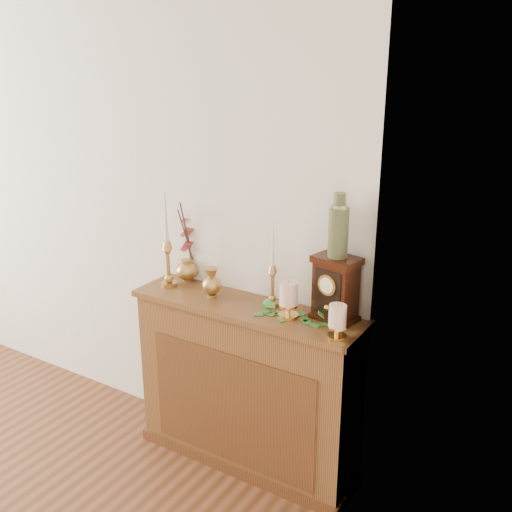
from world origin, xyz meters
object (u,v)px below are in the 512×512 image
Objects in this scene: bud_vase at (212,283)px; ceramic_vase at (339,229)px; candlestick_center at (273,279)px; candlestick_left at (168,256)px; mantel_clock at (335,289)px; ginger_jar at (188,244)px.

bud_vase is 0.75m from ceramic_vase.
candlestick_left is at bearing -173.18° from candlestick_center.
mantel_clock is at bearing 1.96° from candlestick_center.
ceramic_vase is (0.94, 0.09, 0.28)m from candlestick_left.
candlestick_left is 0.61m from candlestick_center.
candlestick_center is 1.38× the size of mantel_clock.
ginger_jar reaches higher than bud_vase.
ginger_jar is at bearing 172.60° from candlestick_center.
mantel_clock is (0.94, 0.08, -0.02)m from candlestick_left.
ceramic_vase is at bearing 5.27° from candlestick_left.
candlestick_center is 1.45× the size of ceramic_vase.
ginger_jar is 0.92m from mantel_clock.
candlestick_left is 0.98m from ceramic_vase.
ginger_jar is 1.53× the size of ceramic_vase.
mantel_clock is (0.92, -0.06, -0.05)m from ginger_jar.
candlestick_center reaches higher than bud_vase.
mantel_clock is (0.65, 0.09, 0.08)m from bud_vase.
candlestick_center is (0.61, 0.07, -0.03)m from candlestick_left.
candlestick_center reaches higher than mantel_clock.
mantel_clock is at bearing 7.78° from bud_vase.
ceramic_vase is at bearing 2.44° from candlestick_center.
bud_vase is 0.35× the size of ginger_jar.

